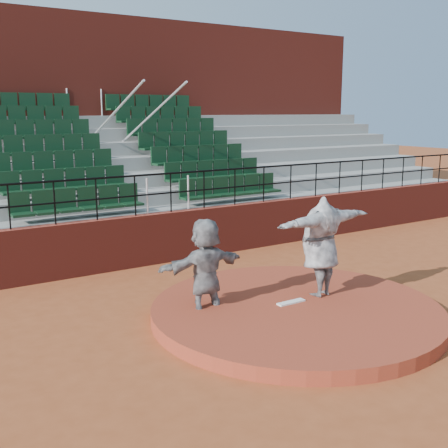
{
  "coord_description": "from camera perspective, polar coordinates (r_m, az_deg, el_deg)",
  "views": [
    {
      "loc": [
        -6.7,
        -7.71,
        3.88
      ],
      "look_at": [
        0.0,
        2.5,
        1.4
      ],
      "focal_mm": 45.0,
      "sensor_mm": 36.0,
      "label": 1
    }
  ],
  "objects": [
    {
      "name": "pitcher",
      "position": [
        11.21,
        9.79,
        -2.26
      ],
      "size": [
        2.5,
        0.85,
        2.0
      ],
      "primitive_type": "imported",
      "rotation": [
        0.0,
        0.0,
        3.22
      ],
      "color": "black",
      "rests_on": "pitchers_mound"
    },
    {
      "name": "pitching_rubber",
      "position": [
        10.94,
        6.83,
        -7.89
      ],
      "size": [
        0.6,
        0.15,
        0.03
      ],
      "primitive_type": "cube",
      "color": "white",
      "rests_on": "pitchers_mound"
    },
    {
      "name": "ground",
      "position": [
        10.93,
        7.31,
        -9.41
      ],
      "size": [
        90.0,
        90.0,
        0.0
      ],
      "primitive_type": "plane",
      "color": "#964521",
      "rests_on": "ground"
    },
    {
      "name": "press_box_facade",
      "position": [
        21.39,
        -15.25,
        10.19
      ],
      "size": [
        24.0,
        3.0,
        7.1
      ],
      "primitive_type": "cube",
      "color": "maroon",
      "rests_on": "ground"
    },
    {
      "name": "boundary_wall",
      "position": [
        14.73,
        -5.34,
        -1.24
      ],
      "size": [
        24.0,
        0.3,
        1.3
      ],
      "primitive_type": "cube",
      "color": "maroon",
      "rests_on": "ground"
    },
    {
      "name": "seating_deck",
      "position": [
        17.85,
        -10.91,
        3.41
      ],
      "size": [
        24.0,
        5.97,
        4.63
      ],
      "color": "gray",
      "rests_on": "ground"
    },
    {
      "name": "fielder",
      "position": [
        10.52,
        -1.9,
        -4.59
      ],
      "size": [
        1.82,
        0.64,
        1.94
      ],
      "primitive_type": "imported",
      "rotation": [
        0.0,
        0.0,
        3.18
      ],
      "color": "black",
      "rests_on": "ground"
    },
    {
      "name": "wall_railing",
      "position": [
        14.49,
        -5.44,
        4.08
      ],
      "size": [
        24.04,
        0.05,
        1.03
      ],
      "color": "black",
      "rests_on": "boundary_wall"
    },
    {
      "name": "pitchers_mound",
      "position": [
        10.88,
        7.32,
        -8.8
      ],
      "size": [
        5.5,
        5.5,
        0.25
      ],
      "primitive_type": "cylinder",
      "color": "#943621",
      "rests_on": "ground"
    }
  ]
}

